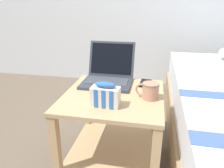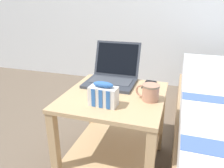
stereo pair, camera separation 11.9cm
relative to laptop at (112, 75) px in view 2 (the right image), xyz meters
name	(u,v)px [view 2 (the right image)]	position (x,y,z in m)	size (l,w,h in m)	color
ground_plane	(114,165)	(0.07, -0.19, -0.56)	(8.00, 8.00, 0.00)	brown
bedside_table	(114,122)	(0.07, -0.19, -0.23)	(0.57, 0.59, 0.51)	tan
laptop	(112,75)	(0.00, 0.00, 0.00)	(0.31, 0.33, 0.24)	#333842
mug_front_left	(150,92)	(0.28, -0.21, 0.00)	(0.13, 0.09, 0.09)	tan
snack_bag	(103,95)	(0.06, -0.34, 0.01)	(0.15, 0.08, 0.13)	silver
cell_phone	(149,84)	(0.24, 0.01, -0.04)	(0.08, 0.15, 0.01)	black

